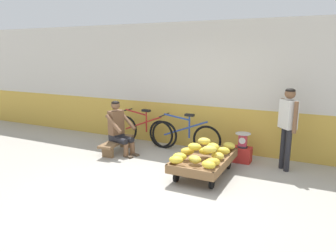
{
  "coord_description": "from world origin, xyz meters",
  "views": [
    {
      "loc": [
        2.38,
        -4.01,
        2.15
      ],
      "look_at": [
        -0.29,
        1.37,
        0.75
      ],
      "focal_mm": 33.85,
      "sensor_mm": 36.0,
      "label": 1
    }
  ],
  "objects_px": {
    "low_bench": "(117,143)",
    "plastic_crate": "(242,155)",
    "bicycle_far_left": "(185,136)",
    "customer_adult": "(288,120)",
    "banana_cart": "(204,162)",
    "bicycle_near_left": "(143,130)",
    "vendor_seated": "(119,128)",
    "weighing_scale": "(243,140)"
  },
  "relations": [
    {
      "from": "low_bench",
      "to": "plastic_crate",
      "type": "distance_m",
      "value": 2.69
    },
    {
      "from": "bicycle_far_left",
      "to": "customer_adult",
      "type": "height_order",
      "value": "customer_adult"
    },
    {
      "from": "banana_cart",
      "to": "low_bench",
      "type": "distance_m",
      "value": 2.22
    },
    {
      "from": "low_bench",
      "to": "bicycle_near_left",
      "type": "bearing_deg",
      "value": 75.21
    },
    {
      "from": "vendor_seated",
      "to": "customer_adult",
      "type": "relative_size",
      "value": 0.75
    },
    {
      "from": "low_bench",
      "to": "bicycle_near_left",
      "type": "xyz_separation_m",
      "value": [
        0.21,
        0.78,
        0.15
      ]
    },
    {
      "from": "bicycle_far_left",
      "to": "bicycle_near_left",
      "type": "bearing_deg",
      "value": 176.7
    },
    {
      "from": "low_bench",
      "to": "plastic_crate",
      "type": "xyz_separation_m",
      "value": [
        2.62,
        0.59,
        -0.05
      ]
    },
    {
      "from": "bicycle_near_left",
      "to": "bicycle_far_left",
      "type": "xyz_separation_m",
      "value": [
        1.11,
        -0.06,
        0.0
      ]
    },
    {
      "from": "customer_adult",
      "to": "banana_cart",
      "type": "bearing_deg",
      "value": -143.96
    },
    {
      "from": "bicycle_far_left",
      "to": "banana_cart",
      "type": "bearing_deg",
      "value": -52.55
    },
    {
      "from": "bicycle_near_left",
      "to": "vendor_seated",
      "type": "bearing_deg",
      "value": -98.56
    },
    {
      "from": "banana_cart",
      "to": "plastic_crate",
      "type": "distance_m",
      "value": 1.1
    },
    {
      "from": "plastic_crate",
      "to": "customer_adult",
      "type": "height_order",
      "value": "customer_adult"
    },
    {
      "from": "bicycle_far_left",
      "to": "customer_adult",
      "type": "xyz_separation_m",
      "value": [
        2.12,
        -0.21,
        0.6
      ]
    },
    {
      "from": "plastic_crate",
      "to": "low_bench",
      "type": "bearing_deg",
      "value": -167.42
    },
    {
      "from": "banana_cart",
      "to": "low_bench",
      "type": "xyz_separation_m",
      "value": [
        -2.18,
        0.41,
        -0.04
      ]
    },
    {
      "from": "plastic_crate",
      "to": "banana_cart",
      "type": "bearing_deg",
      "value": -113.93
    },
    {
      "from": "banana_cart",
      "to": "bicycle_far_left",
      "type": "xyz_separation_m",
      "value": [
        -0.86,
        1.13,
        0.11
      ]
    },
    {
      "from": "low_bench",
      "to": "vendor_seated",
      "type": "bearing_deg",
      "value": -14.71
    },
    {
      "from": "weighing_scale",
      "to": "bicycle_far_left",
      "type": "height_order",
      "value": "bicycle_far_left"
    },
    {
      "from": "vendor_seated",
      "to": "plastic_crate",
      "type": "bearing_deg",
      "value": 13.46
    },
    {
      "from": "plastic_crate",
      "to": "bicycle_near_left",
      "type": "bearing_deg",
      "value": 175.46
    },
    {
      "from": "plastic_crate",
      "to": "bicycle_far_left",
      "type": "height_order",
      "value": "bicycle_far_left"
    },
    {
      "from": "low_bench",
      "to": "customer_adult",
      "type": "bearing_deg",
      "value": 8.27
    },
    {
      "from": "bicycle_near_left",
      "to": "bicycle_far_left",
      "type": "bearing_deg",
      "value": -3.3
    },
    {
      "from": "banana_cart",
      "to": "customer_adult",
      "type": "xyz_separation_m",
      "value": [
        1.26,
        0.91,
        0.71
      ]
    },
    {
      "from": "vendor_seated",
      "to": "bicycle_far_left",
      "type": "distance_m",
      "value": 1.45
    },
    {
      "from": "plastic_crate",
      "to": "bicycle_far_left",
      "type": "xyz_separation_m",
      "value": [
        -1.31,
        0.13,
        0.2
      ]
    },
    {
      "from": "plastic_crate",
      "to": "customer_adult",
      "type": "distance_m",
      "value": 1.14
    },
    {
      "from": "vendor_seated",
      "to": "bicycle_far_left",
      "type": "relative_size",
      "value": 0.69
    },
    {
      "from": "low_bench",
      "to": "bicycle_near_left",
      "type": "height_order",
      "value": "bicycle_near_left"
    },
    {
      "from": "vendor_seated",
      "to": "bicycle_far_left",
      "type": "height_order",
      "value": "vendor_seated"
    },
    {
      "from": "customer_adult",
      "to": "low_bench",
      "type": "bearing_deg",
      "value": -171.73
    },
    {
      "from": "vendor_seated",
      "to": "plastic_crate",
      "type": "relative_size",
      "value": 3.17
    },
    {
      "from": "bicycle_near_left",
      "to": "plastic_crate",
      "type": "bearing_deg",
      "value": -4.54
    },
    {
      "from": "plastic_crate",
      "to": "bicycle_near_left",
      "type": "xyz_separation_m",
      "value": [
        -2.42,
        0.19,
        0.2
      ]
    },
    {
      "from": "customer_adult",
      "to": "plastic_crate",
      "type": "bearing_deg",
      "value": 173.96
    },
    {
      "from": "weighing_scale",
      "to": "customer_adult",
      "type": "distance_m",
      "value": 0.96
    },
    {
      "from": "banana_cart",
      "to": "weighing_scale",
      "type": "relative_size",
      "value": 4.81
    },
    {
      "from": "banana_cart",
      "to": "bicycle_near_left",
      "type": "bearing_deg",
      "value": 148.88
    },
    {
      "from": "customer_adult",
      "to": "bicycle_near_left",
      "type": "bearing_deg",
      "value": 175.08
    }
  ]
}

